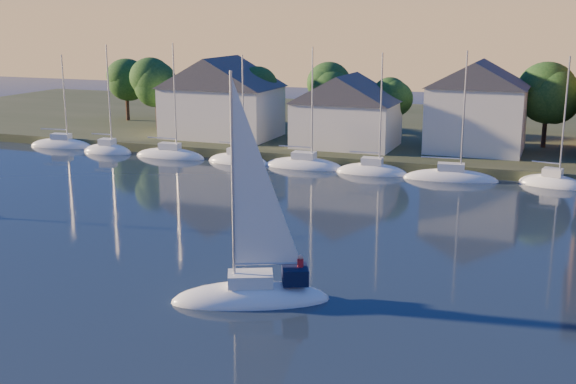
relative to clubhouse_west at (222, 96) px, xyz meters
The scene contains 8 objects.
shoreline_land 28.43m from the clubhouse_west, 37.69° to the left, with size 160.00×50.00×2.00m, color #2D3820.
wooden_dock 23.56m from the clubhouse_west, 15.26° to the right, with size 120.00×3.00×1.00m, color brown.
clubhouse_west is the anchor object (origin of this frame).
clubhouse_centre 16.05m from the clubhouse_west, ahead, with size 11.55×8.40×8.08m.
clubhouse_east 30.02m from the clubhouse_west, ahead, with size 10.50×8.40×9.80m.
tree_line 24.55m from the clubhouse_west, 11.77° to the left, with size 93.40×5.40×8.90m.
moored_fleet 17.64m from the clubhouse_west, 32.73° to the right, with size 71.50×2.40×12.05m.
hero_sailboat 50.67m from the clubhouse_west, 61.93° to the right, with size 9.15×6.25×13.75m.
Camera 1 is at (16.98, -20.61, 15.35)m, focal length 45.00 mm.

